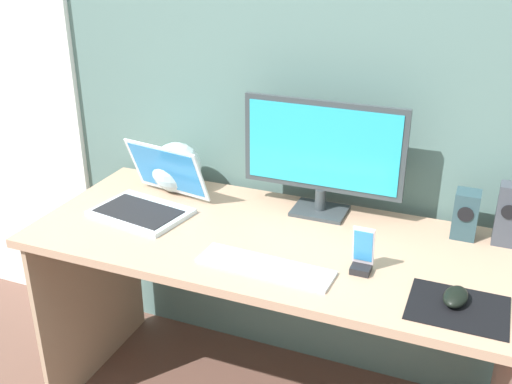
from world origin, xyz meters
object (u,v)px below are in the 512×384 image
(fishbowl, at_px, (176,167))
(keyboard_external, at_px, (265,267))
(speaker_near_monitor, at_px, (466,214))
(laptop, at_px, (150,198))
(mouse, at_px, (456,297))
(phone_in_dock, at_px, (362,256))
(monitor, at_px, (322,153))
(speaker_right, at_px, (508,214))

(fishbowl, xyz_separation_m, keyboard_external, (0.50, -0.39, -0.08))
(keyboard_external, bearing_deg, speaker_near_monitor, 42.00)
(laptop, height_order, mouse, laptop)
(fishbowl, distance_m, phone_in_dock, 0.82)
(fishbowl, bearing_deg, keyboard_external, -38.22)
(fishbowl, bearing_deg, speaker_near_monitor, 1.09)
(speaker_near_monitor, xyz_separation_m, phone_in_dock, (-0.25, -0.32, -0.03))
(laptop, height_order, phone_in_dock, laptop)
(monitor, height_order, mouse, monitor)
(monitor, xyz_separation_m, speaker_near_monitor, (0.46, 0.01, -0.14))
(monitor, height_order, speaker_right, monitor)
(mouse, bearing_deg, speaker_right, 84.20)
(fishbowl, relative_size, keyboard_external, 0.46)
(monitor, xyz_separation_m, laptop, (-0.54, -0.20, -0.17))
(speaker_right, relative_size, fishbowl, 1.06)
(fishbowl, height_order, mouse, fishbowl)
(laptop, height_order, fishbowl, laptop)
(speaker_near_monitor, bearing_deg, mouse, -88.03)
(monitor, height_order, phone_in_dock, monitor)
(speaker_right, bearing_deg, mouse, -105.07)
(speaker_near_monitor, bearing_deg, monitor, -179.10)
(speaker_near_monitor, height_order, keyboard_external, speaker_near_monitor)
(monitor, bearing_deg, speaker_near_monitor, 0.90)
(fishbowl, distance_m, keyboard_external, 0.64)
(monitor, xyz_separation_m, speaker_right, (0.58, 0.01, -0.12))
(monitor, bearing_deg, speaker_right, 0.73)
(speaker_right, relative_size, mouse, 1.95)
(keyboard_external, distance_m, mouse, 0.52)
(speaker_right, relative_size, keyboard_external, 0.49)
(monitor, xyz_separation_m, fishbowl, (-0.54, -0.01, -0.13))
(monitor, relative_size, mouse, 5.39)
(mouse, bearing_deg, fishbowl, 169.24)
(laptop, xyz_separation_m, fishbowl, (0.00, 0.18, 0.04))
(monitor, bearing_deg, keyboard_external, -95.60)
(mouse, bearing_deg, laptop, 178.86)
(monitor, bearing_deg, mouse, -38.74)
(keyboard_external, height_order, phone_in_dock, phone_in_dock)
(laptop, distance_m, phone_in_dock, 0.77)
(phone_in_dock, bearing_deg, fishbowl, 158.03)
(keyboard_external, height_order, mouse, mouse)
(monitor, distance_m, phone_in_dock, 0.42)
(speaker_right, relative_size, phone_in_dock, 1.40)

